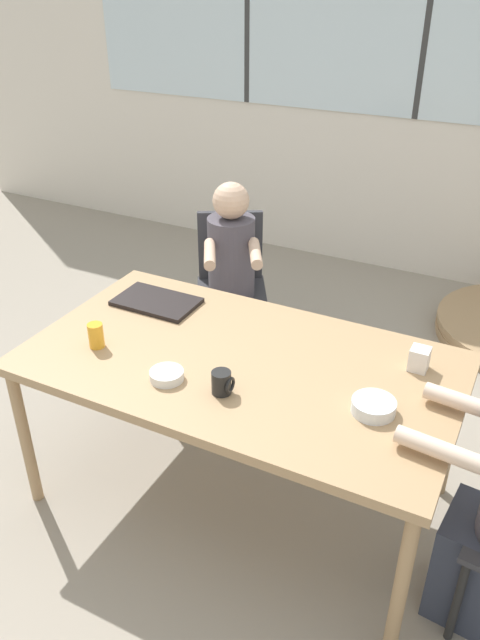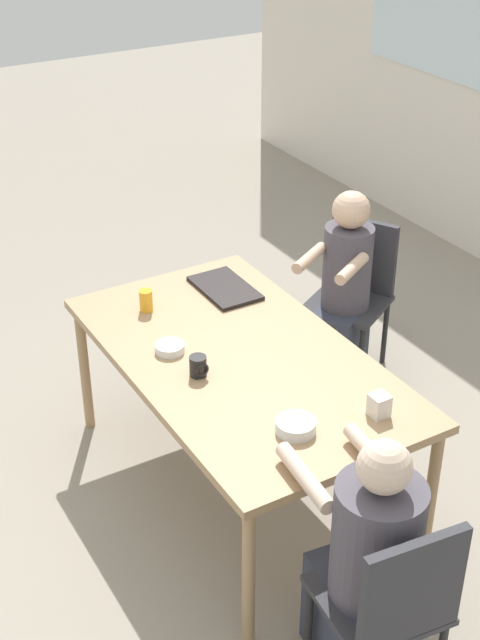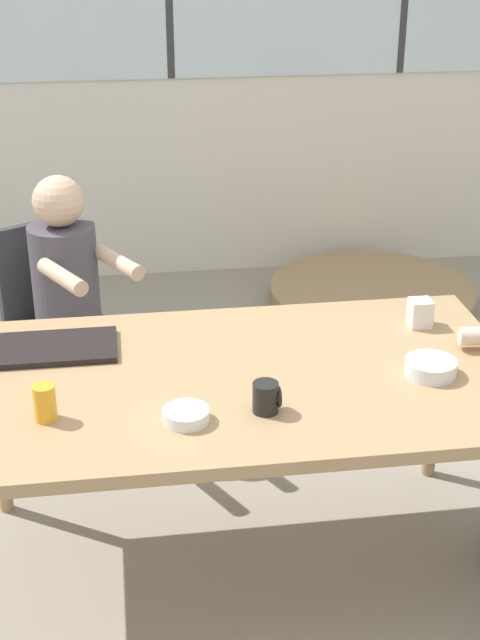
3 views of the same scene
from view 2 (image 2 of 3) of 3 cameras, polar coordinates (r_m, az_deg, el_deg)
The scene contains 12 objects.
ground_plane at distance 4.31m, azimuth 0.00°, elevation -10.57°, with size 16.00×16.00×0.00m, color gray.
dining_table at distance 3.90m, azimuth 0.00°, elevation -2.98°, with size 1.71×0.97×0.74m.
chair_for_woman_green_shirt at distance 3.17m, azimuth 9.82°, elevation -17.30°, with size 0.44×0.44×0.86m.
chair_for_man_blue_shirt at distance 4.97m, azimuth 7.40°, elevation 2.35°, with size 0.55×0.55×0.86m.
person_woman_green_shirt at distance 3.28m, azimuth 8.15°, elevation -15.70°, with size 0.61×0.38×1.08m.
person_man_blue_shirt at distance 4.84m, azimuth 6.62°, elevation 1.58°, with size 0.47×0.54×1.10m.
food_tray_dark at distance 4.37m, azimuth -0.97°, elevation 2.05°, with size 0.38×0.23×0.02m.
coffee_mug at distance 3.72m, azimuth -2.68°, elevation -2.98°, with size 0.08×0.07×0.09m.
juice_glass at distance 4.20m, azimuth -6.04°, elevation 1.25°, with size 0.06×0.06×0.10m.
milk_carton_small at distance 3.53m, azimuth 8.90°, elevation -5.42°, with size 0.07×0.07×0.09m.
bowl_white_shallow at distance 3.90m, azimuth -4.52°, elevation -1.79°, with size 0.13×0.13×0.04m.
bowl_cereal at distance 3.42m, azimuth 3.59°, elevation -6.79°, with size 0.16×0.16×0.05m.
Camera 2 is at (2.80, -1.64, 2.83)m, focal length 50.00 mm.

